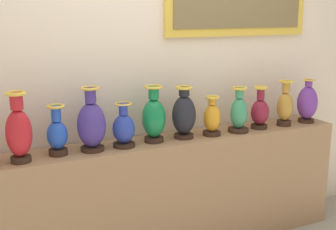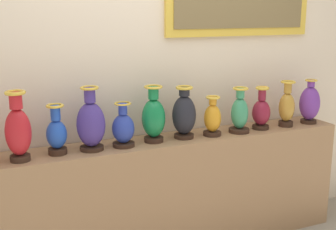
{
  "view_description": "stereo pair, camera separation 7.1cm",
  "coord_description": "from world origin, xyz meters",
  "px_view_note": "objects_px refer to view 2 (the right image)",
  "views": [
    {
      "loc": [
        -1.31,
        -2.77,
        1.77
      ],
      "look_at": [
        0.0,
        0.0,
        1.05
      ],
      "focal_mm": 47.09,
      "sensor_mm": 36.0,
      "label": 1
    },
    {
      "loc": [
        -1.25,
        -2.8,
        1.77
      ],
      "look_at": [
        0.0,
        0.0,
        1.05
      ],
      "focal_mm": 47.09,
      "sensor_mm": 36.0,
      "label": 2
    }
  ],
  "objects_px": {
    "vase_amber": "(212,118)",
    "vase_jade": "(240,113)",
    "vase_indigo": "(91,124)",
    "vase_onyx": "(184,115)",
    "vase_ochre": "(287,107)",
    "vase_cobalt": "(123,129)",
    "vase_sapphire": "(57,133)",
    "vase_burgundy": "(261,112)",
    "vase_crimson": "(18,130)",
    "vase_emerald": "(154,117)",
    "vase_violet": "(310,104)"
  },
  "relations": [
    {
      "from": "vase_ochre",
      "to": "vase_amber",
      "type": "bearing_deg",
      "value": 179.52
    },
    {
      "from": "vase_onyx",
      "to": "vase_emerald",
      "type": "bearing_deg",
      "value": 179.84
    },
    {
      "from": "vase_crimson",
      "to": "vase_indigo",
      "type": "xyz_separation_m",
      "value": [
        0.46,
        0.03,
        -0.02
      ]
    },
    {
      "from": "vase_emerald",
      "to": "vase_amber",
      "type": "bearing_deg",
      "value": -3.44
    },
    {
      "from": "vase_amber",
      "to": "vase_jade",
      "type": "xyz_separation_m",
      "value": [
        0.23,
        -0.01,
        0.02
      ]
    },
    {
      "from": "vase_amber",
      "to": "vase_ochre",
      "type": "relative_size",
      "value": 0.81
    },
    {
      "from": "vase_crimson",
      "to": "vase_sapphire",
      "type": "relative_size",
      "value": 1.34
    },
    {
      "from": "vase_emerald",
      "to": "vase_burgundy",
      "type": "xyz_separation_m",
      "value": [
        0.9,
        -0.02,
        -0.04
      ]
    },
    {
      "from": "vase_emerald",
      "to": "vase_onyx",
      "type": "bearing_deg",
      "value": -0.16
    },
    {
      "from": "vase_burgundy",
      "to": "vase_crimson",
      "type": "bearing_deg",
      "value": -179.24
    },
    {
      "from": "vase_onyx",
      "to": "vase_violet",
      "type": "bearing_deg",
      "value": -1.27
    },
    {
      "from": "vase_sapphire",
      "to": "vase_violet",
      "type": "distance_m",
      "value": 2.05
    },
    {
      "from": "vase_crimson",
      "to": "vase_jade",
      "type": "height_order",
      "value": "vase_crimson"
    },
    {
      "from": "vase_amber",
      "to": "vase_emerald",
      "type": "bearing_deg",
      "value": 176.56
    },
    {
      "from": "vase_cobalt",
      "to": "vase_emerald",
      "type": "relative_size",
      "value": 0.76
    },
    {
      "from": "vase_sapphire",
      "to": "vase_indigo",
      "type": "xyz_separation_m",
      "value": [
        0.22,
        -0.01,
        0.04
      ]
    },
    {
      "from": "vase_indigo",
      "to": "vase_emerald",
      "type": "bearing_deg",
      "value": 1.16
    },
    {
      "from": "vase_sapphire",
      "to": "vase_cobalt",
      "type": "distance_m",
      "value": 0.44
    },
    {
      "from": "vase_jade",
      "to": "vase_amber",
      "type": "bearing_deg",
      "value": 178.37
    },
    {
      "from": "vase_cobalt",
      "to": "vase_sapphire",
      "type": "bearing_deg",
      "value": 177.97
    },
    {
      "from": "vase_amber",
      "to": "vase_burgundy",
      "type": "distance_m",
      "value": 0.44
    },
    {
      "from": "vase_emerald",
      "to": "vase_amber",
      "type": "relative_size",
      "value": 1.35
    },
    {
      "from": "vase_burgundy",
      "to": "vase_jade",
      "type": "bearing_deg",
      "value": -176.13
    },
    {
      "from": "vase_cobalt",
      "to": "vase_onyx",
      "type": "relative_size",
      "value": 0.8
    },
    {
      "from": "vase_onyx",
      "to": "vase_ochre",
      "type": "distance_m",
      "value": 0.9
    },
    {
      "from": "vase_sapphire",
      "to": "vase_ochre",
      "type": "xyz_separation_m",
      "value": [
        1.81,
        -0.03,
        0.02
      ]
    },
    {
      "from": "vase_crimson",
      "to": "vase_onyx",
      "type": "xyz_separation_m",
      "value": [
        1.15,
        0.04,
        -0.02
      ]
    },
    {
      "from": "vase_crimson",
      "to": "vase_indigo",
      "type": "height_order",
      "value": "vase_crimson"
    },
    {
      "from": "vase_crimson",
      "to": "vase_sapphire",
      "type": "distance_m",
      "value": 0.25
    },
    {
      "from": "vase_amber",
      "to": "vase_onyx",
      "type": "bearing_deg",
      "value": 173.05
    },
    {
      "from": "vase_cobalt",
      "to": "vase_ochre",
      "type": "distance_m",
      "value": 1.37
    },
    {
      "from": "vase_indigo",
      "to": "vase_emerald",
      "type": "xyz_separation_m",
      "value": [
        0.45,
        0.01,
        -0.0
      ]
    },
    {
      "from": "vase_amber",
      "to": "vase_violet",
      "type": "distance_m",
      "value": 0.92
    },
    {
      "from": "vase_onyx",
      "to": "vase_jade",
      "type": "height_order",
      "value": "vase_onyx"
    },
    {
      "from": "vase_cobalt",
      "to": "vase_amber",
      "type": "bearing_deg",
      "value": -0.82
    },
    {
      "from": "vase_ochre",
      "to": "vase_crimson",
      "type": "bearing_deg",
      "value": -179.7
    },
    {
      "from": "vase_onyx",
      "to": "vase_amber",
      "type": "bearing_deg",
      "value": -6.95
    },
    {
      "from": "vase_onyx",
      "to": "vase_burgundy",
      "type": "distance_m",
      "value": 0.66
    },
    {
      "from": "vase_indigo",
      "to": "vase_onyx",
      "type": "distance_m",
      "value": 0.69
    },
    {
      "from": "vase_crimson",
      "to": "vase_violet",
      "type": "xyz_separation_m",
      "value": [
        2.29,
        0.02,
        -0.03
      ]
    },
    {
      "from": "vase_cobalt",
      "to": "vase_onyx",
      "type": "distance_m",
      "value": 0.47
    },
    {
      "from": "vase_indigo",
      "to": "vase_amber",
      "type": "relative_size",
      "value": 1.44
    },
    {
      "from": "vase_amber",
      "to": "vase_ochre",
      "type": "distance_m",
      "value": 0.68
    },
    {
      "from": "vase_crimson",
      "to": "vase_ochre",
      "type": "height_order",
      "value": "vase_crimson"
    },
    {
      "from": "vase_sapphire",
      "to": "vase_violet",
      "type": "height_order",
      "value": "vase_violet"
    },
    {
      "from": "vase_crimson",
      "to": "vase_indigo",
      "type": "distance_m",
      "value": 0.46
    },
    {
      "from": "vase_emerald",
      "to": "vase_jade",
      "type": "bearing_deg",
      "value": -2.84
    },
    {
      "from": "vase_jade",
      "to": "vase_ochre",
      "type": "bearing_deg",
      "value": 0.12
    },
    {
      "from": "vase_amber",
      "to": "vase_jade",
      "type": "distance_m",
      "value": 0.23
    },
    {
      "from": "vase_cobalt",
      "to": "vase_jade",
      "type": "relative_size",
      "value": 0.88
    }
  ]
}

